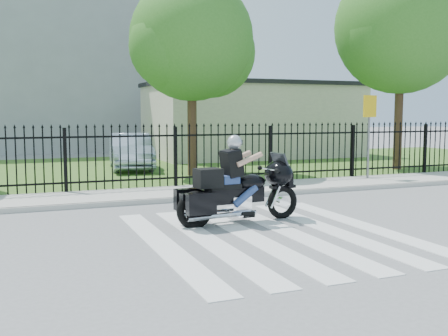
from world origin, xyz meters
name	(u,v)px	position (x,y,z in m)	size (l,w,h in m)	color
ground	(272,235)	(0.00, 0.00, 0.00)	(120.00, 120.00, 0.00)	slate
crosswalk	(272,235)	(0.00, 0.00, 0.01)	(5.00, 5.50, 0.01)	silver
sidewalk	(186,193)	(0.00, 5.00, 0.06)	(40.00, 2.00, 0.12)	#ADAAA3
curb	(199,198)	(0.00, 4.00, 0.06)	(40.00, 0.12, 0.12)	#ADAAA3
grass_strip	(132,169)	(0.00, 12.00, 0.01)	(40.00, 12.00, 0.02)	#345B1F
iron_fence	(175,158)	(0.00, 6.00, 0.90)	(26.00, 0.04, 1.80)	black
tree_mid	(192,39)	(1.50, 9.00, 4.67)	(4.20, 4.20, 6.78)	#382316
tree_right	(402,27)	(9.50, 8.00, 5.39)	(5.00, 5.00, 7.90)	#382316
building_low	(251,122)	(7.00, 16.00, 1.75)	(10.00, 6.00, 3.50)	beige
building_low_roof	(252,85)	(7.00, 16.00, 3.60)	(10.20, 6.20, 0.20)	black
building_tall	(32,50)	(-3.00, 26.00, 6.00)	(15.00, 10.00, 12.00)	#979BA0
motorcycle_rider	(237,186)	(-0.17, 1.21, 0.73)	(2.71, 0.97, 1.79)	black
parked_car	(131,151)	(-0.07, 11.80, 0.71)	(1.47, 4.20, 1.39)	#A4B4CE
traffic_sign	(369,119)	(6.16, 5.39, 1.99)	(0.56, 0.16, 2.61)	slate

